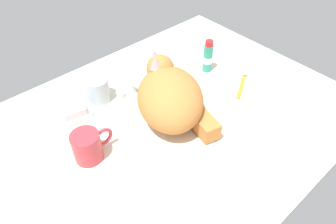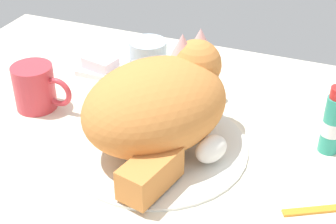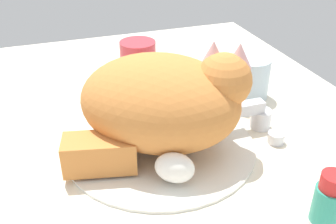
% 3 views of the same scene
% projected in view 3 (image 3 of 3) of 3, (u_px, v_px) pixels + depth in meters
% --- Properties ---
extents(ground_plane, '(1.10, 0.83, 0.03)m').
position_uv_depth(ground_plane, '(160.00, 154.00, 0.65)').
color(ground_plane, silver).
extents(sink_basin, '(0.30, 0.30, 0.01)m').
position_uv_depth(sink_basin, '(160.00, 144.00, 0.64)').
color(sink_basin, silver).
rests_on(sink_basin, ground_plane).
extents(faucet, '(0.13, 0.10, 0.05)m').
position_uv_depth(faucet, '(254.00, 117.00, 0.68)').
color(faucet, silver).
rests_on(faucet, ground_plane).
extents(cat, '(0.29, 0.31, 0.17)m').
position_uv_depth(cat, '(164.00, 102.00, 0.60)').
color(cat, '#D17F3D').
rests_on(cat, sink_basin).
extents(coffee_mug, '(0.12, 0.08, 0.08)m').
position_uv_depth(coffee_mug, '(139.00, 61.00, 0.84)').
color(coffee_mug, '#C63842').
rests_on(coffee_mug, ground_plane).
extents(rinse_cup, '(0.08, 0.08, 0.08)m').
position_uv_depth(rinse_cup, '(250.00, 78.00, 0.78)').
color(rinse_cup, silver).
rests_on(rinse_cup, ground_plane).
extents(soap_dish, '(0.09, 0.06, 0.01)m').
position_uv_depth(soap_dish, '(216.00, 75.00, 0.87)').
color(soap_dish, white).
rests_on(soap_dish, ground_plane).
extents(soap_bar, '(0.08, 0.06, 0.02)m').
position_uv_depth(soap_bar, '(217.00, 67.00, 0.86)').
color(soap_bar, silver).
rests_on(soap_bar, soap_dish).
extents(toothpaste_bottle, '(0.03, 0.03, 0.12)m').
position_uv_depth(toothpaste_bottle, '(323.00, 222.00, 0.43)').
color(toothpaste_bottle, teal).
rests_on(toothpaste_bottle, ground_plane).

